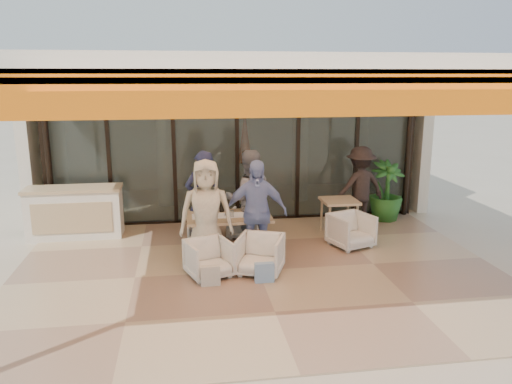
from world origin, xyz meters
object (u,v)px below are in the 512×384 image
chair_far_right (245,222)px  potted_palm (386,191)px  dining_table (228,218)px  diner_cream (206,214)px  host_counter (75,212)px  standing_woman (360,187)px  side_chair (351,229)px  chair_near_left (209,257)px  chair_far_left (203,224)px  side_table (339,205)px  chair_near_right (260,253)px  diner_grey (249,199)px  diner_periwinkle (256,212)px  diner_navy (204,200)px

chair_far_right → potted_palm: 3.34m
dining_table → diner_cream: size_ratio=0.81×
host_counter → diner_cream: (2.51, -1.88, 0.39)m
standing_woman → potted_palm: size_ratio=1.29×
side_chair → standing_woman: (0.62, 1.30, 0.51)m
chair_near_left → potted_palm: 4.86m
chair_far_left → side_table: bearing=179.7°
chair_near_right → diner_cream: (-0.84, 0.50, 0.56)m
chair_near_right → diner_grey: bearing=111.9°
host_counter → chair_far_right: size_ratio=2.91×
host_counter → diner_cream: size_ratio=1.00×
chair_far_left → chair_far_right: 0.84m
dining_table → side_table: size_ratio=2.01×
dining_table → chair_near_left: 1.10m
chair_near_left → side_table: (2.74, 1.77, 0.30)m
dining_table → diner_periwinkle: 0.66m
diner_cream → diner_periwinkle: diner_cream is taller
host_counter → potted_palm: (6.59, 0.25, 0.14)m
chair_near_left → potted_palm: bearing=13.7°
chair_near_right → diner_navy: 1.73m
diner_cream → side_chair: bearing=13.1°
chair_far_left → potted_palm: potted_palm is taller
diner_navy → standing_woman: size_ratio=1.07×
chair_far_right → side_table: (1.90, -0.13, 0.32)m
chair_far_right → diner_cream: bearing=81.0°
chair_far_right → chair_near_left: bearing=88.1°
chair_far_right → diner_periwinkle: diner_periwinkle is taller
host_counter → standing_woman: bearing=-0.6°
diner_periwinkle → chair_far_left: bearing=126.6°
dining_table → chair_far_right: size_ratio=2.36×
diner_cream → diner_navy: bearing=92.3°
diner_periwinkle → side_chair: 2.04m
standing_woman → potted_palm: 0.81m
potted_palm → standing_woman: bearing=-156.9°
potted_palm → diner_grey: bearing=-159.3°
diner_periwinkle → chair_near_right: bearing=-84.3°
dining_table → standing_woman: standing_woman is taller
diner_grey → side_table: size_ratio=2.49×
chair_far_left → side_table: (2.74, -0.13, 0.32)m
diner_grey → chair_far_right: bearing=-93.8°
diner_periwinkle → side_table: bearing=39.5°
chair_far_left → chair_near_left: bearing=92.4°
diner_cream → standing_woman: diner_cream is taller
dining_table → diner_grey: bearing=46.0°
chair_far_right → potted_palm: (3.24, 0.73, 0.36)m
chair_far_left → diner_grey: (0.84, -0.50, 0.61)m
host_counter → diner_periwinkle: size_ratio=1.02×
dining_table → chair_near_left: size_ratio=2.21×
chair_near_right → diner_cream: bearing=171.2°
dining_table → chair_far_left: bearing=113.6°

